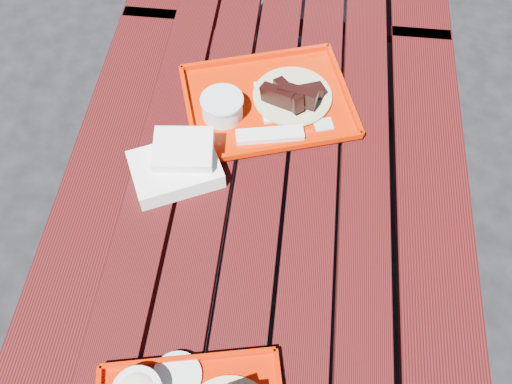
# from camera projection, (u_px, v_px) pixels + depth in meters

# --- Properties ---
(ground) EXTENTS (60.00, 60.00, 0.00)m
(ground) POSITION_uv_depth(u_px,v_px,m) (260.00, 272.00, 2.28)
(ground) COLOR black
(ground) RESTS_ON ground
(picnic_table_near) EXTENTS (1.41, 2.40, 0.75)m
(picnic_table_near) POSITION_uv_depth(u_px,v_px,m) (261.00, 197.00, 1.81)
(picnic_table_near) COLOR #430C0C
(picnic_table_near) RESTS_ON ground
(far_tray) EXTENTS (0.60, 0.52, 0.08)m
(far_tray) POSITION_uv_depth(u_px,v_px,m) (266.00, 102.00, 1.75)
(far_tray) COLOR red
(far_tray) RESTS_ON picnic_table_near
(white_cloth) EXTENTS (0.29, 0.26, 0.10)m
(white_cloth) POSITION_uv_depth(u_px,v_px,m) (178.00, 164.00, 1.60)
(white_cloth) COLOR white
(white_cloth) RESTS_ON picnic_table_near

